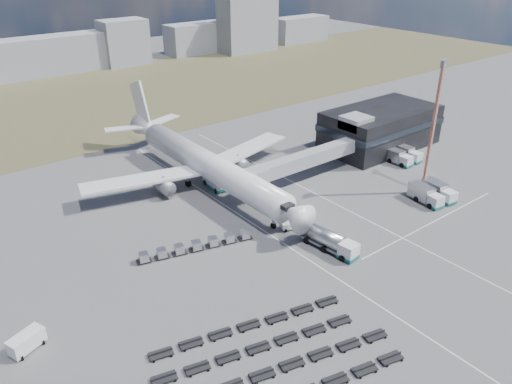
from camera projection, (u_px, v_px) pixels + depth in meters
ground at (307, 249)px, 86.15m from camera, size 420.00×420.00×0.00m
grass_strip at (76, 104)px, 163.52m from camera, size 420.00×90.00×0.01m
lane_markings at (334, 224)px, 93.64m from camera, size 47.12×110.00×0.01m
terminal at (380, 127)px, 126.97m from camera, size 30.40×16.40×11.00m
jet_bridge at (296, 163)px, 107.01m from camera, size 30.30×3.80×7.05m
airliner at (204, 162)px, 106.55m from camera, size 51.59×64.53×17.62m
skyline at (38, 58)px, 189.94m from camera, size 308.46×25.01×25.74m
fuel_tanker at (328, 240)px, 85.35m from camera, size 4.15×11.51×3.64m
pushback_tug at (289, 225)px, 91.88m from camera, size 3.65×2.77×1.46m
utility_van at (27, 342)px, 64.41m from camera, size 5.08×3.67×2.45m
catering_truck at (215, 181)px, 107.10m from camera, size 3.44×6.99×3.09m
service_trucks_near at (432, 193)px, 101.65m from camera, size 7.41×8.50×3.10m
service_trucks_far at (402, 155)px, 119.83m from camera, size 6.38×7.61×3.04m
uld_row at (196, 246)px, 85.37m from camera, size 20.24×6.57×1.59m
baggage_dollies at (267, 360)px, 62.74m from camera, size 33.74×21.53×0.75m
floodlight_mast at (433, 130)px, 99.36m from camera, size 2.63×2.15×27.79m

